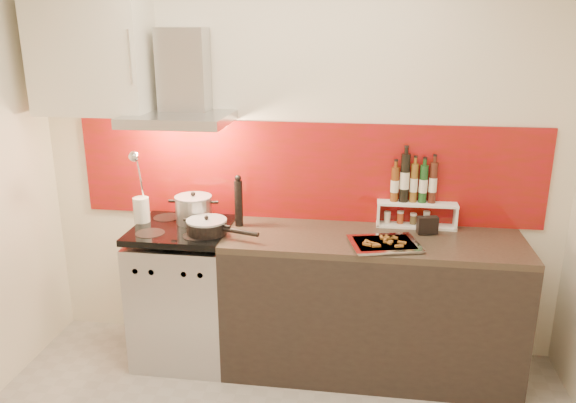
% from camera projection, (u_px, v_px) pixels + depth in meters
% --- Properties ---
extents(back_wall, '(3.40, 0.02, 2.60)m').
position_uv_depth(back_wall, '(298.00, 159.00, 3.61)').
color(back_wall, silver).
rests_on(back_wall, ground).
extents(backsplash, '(3.00, 0.02, 0.64)m').
position_uv_depth(backsplash, '(305.00, 172.00, 3.62)').
color(backsplash, maroon).
rests_on(backsplash, back_wall).
extents(range_stove, '(0.60, 0.60, 0.91)m').
position_uv_depth(range_stove, '(185.00, 294.00, 3.67)').
color(range_stove, '#B7B7BA').
rests_on(range_stove, ground).
extents(counter, '(1.80, 0.60, 0.90)m').
position_uv_depth(counter, '(370.00, 305.00, 3.51)').
color(counter, black).
rests_on(counter, ground).
extents(range_hood, '(0.62, 0.50, 0.61)m').
position_uv_depth(range_hood, '(181.00, 90.00, 3.42)').
color(range_hood, '#B7B7BA').
rests_on(range_hood, back_wall).
extents(upper_cabinet, '(0.70, 0.35, 0.72)m').
position_uv_depth(upper_cabinet, '(92.00, 55.00, 3.42)').
color(upper_cabinet, silver).
rests_on(upper_cabinet, back_wall).
extents(stock_pot, '(0.24, 0.24, 0.20)m').
position_uv_depth(stock_pot, '(194.00, 209.00, 3.59)').
color(stock_pot, '#B7B7BA').
rests_on(stock_pot, range_stove).
extents(saute_pan, '(0.47, 0.25, 0.11)m').
position_uv_depth(saute_pan, '(208.00, 227.00, 3.40)').
color(saute_pan, black).
rests_on(saute_pan, range_stove).
extents(utensil_jar, '(0.10, 0.15, 0.49)m').
position_uv_depth(utensil_jar, '(140.00, 202.00, 3.57)').
color(utensil_jar, silver).
rests_on(utensil_jar, range_stove).
extents(pepper_mill, '(0.05, 0.05, 0.33)m').
position_uv_depth(pepper_mill, '(239.00, 201.00, 3.53)').
color(pepper_mill, black).
rests_on(pepper_mill, counter).
extents(step_shelf, '(0.50, 0.14, 0.47)m').
position_uv_depth(step_shelf, '(414.00, 198.00, 3.51)').
color(step_shelf, white).
rests_on(step_shelf, counter).
extents(caddy_box, '(0.13, 0.08, 0.11)m').
position_uv_depth(caddy_box, '(427.00, 225.00, 3.41)').
color(caddy_box, black).
rests_on(caddy_box, counter).
extents(baking_tray, '(0.45, 0.39, 0.03)m').
position_uv_depth(baking_tray, '(384.00, 244.00, 3.24)').
color(baking_tray, silver).
rests_on(baking_tray, counter).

